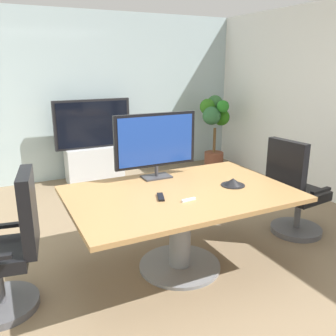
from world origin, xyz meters
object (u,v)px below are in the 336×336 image
object	(u,v)px
conference_table	(180,210)
tv_monitor	(156,142)
wall_display_unit	(94,154)
office_chair_left	(9,254)
conference_phone	(233,182)
potted_plant	(214,123)
office_chair_right	(294,196)
remote_control	(161,197)

from	to	relation	value
conference_table	tv_monitor	size ratio (longest dim) A/B	2.32
tv_monitor	wall_display_unit	distance (m)	2.54
conference_table	office_chair_left	world-z (taller)	office_chair_left
conference_phone	wall_display_unit	bearing A→B (deg)	99.83
conference_table	potted_plant	bearing A→B (deg)	51.66
tv_monitor	potted_plant	distance (m)	3.06
office_chair_left	office_chair_right	size ratio (longest dim) A/B	1.00
office_chair_right	tv_monitor	xyz separation A→B (m)	(-1.45, 0.42, 0.66)
potted_plant	conference_table	bearing A→B (deg)	-128.34
office_chair_left	office_chair_right	xyz separation A→B (m)	(2.86, -0.02, 0.00)
conference_table	remote_control	distance (m)	0.30
tv_monitor	remote_control	bearing A→B (deg)	-110.61
office_chair_right	office_chair_left	bearing A→B (deg)	82.85
potted_plant	remote_control	bearing A→B (deg)	-130.49
conference_table	conference_phone	bearing A→B (deg)	-8.36
conference_table	tv_monitor	distance (m)	0.71
office_chair_left	potted_plant	size ratio (longest dim) A/B	0.84
office_chair_left	conference_phone	size ratio (longest dim) A/B	4.95
tv_monitor	office_chair_left	bearing A→B (deg)	-164.18
office_chair_left	potted_plant	world-z (taller)	potted_plant
tv_monitor	wall_display_unit	size ratio (longest dim) A/B	0.64
office_chair_right	potted_plant	bearing A→B (deg)	-21.07
office_chair_right	remote_control	xyz separation A→B (m)	(-1.66, -0.12, 0.31)
conference_table	tv_monitor	world-z (taller)	tv_monitor
conference_phone	tv_monitor	bearing A→B (deg)	134.41
conference_table	tv_monitor	bearing A→B (deg)	92.81
remote_control	potted_plant	bearing A→B (deg)	68.75
wall_display_unit	remote_control	xyz separation A→B (m)	(-0.22, -2.98, 0.32)
office_chair_left	potted_plant	distance (m)	4.39
tv_monitor	remote_control	xyz separation A→B (m)	(-0.20, -0.54, -0.35)
tv_monitor	wall_display_unit	xyz separation A→B (m)	(0.02, 2.44, -0.67)
tv_monitor	potted_plant	size ratio (longest dim) A/B	0.65
office_chair_left	tv_monitor	distance (m)	1.60
conference_table	wall_display_unit	distance (m)	2.92
tv_monitor	potted_plant	bearing A→B (deg)	45.82
wall_display_unit	potted_plant	xyz separation A→B (m)	(2.11, -0.26, 0.38)
conference_table	conference_phone	xyz separation A→B (m)	(0.51, -0.08, 0.21)
conference_table	office_chair_right	xyz separation A→B (m)	(1.43, 0.05, -0.12)
office_chair_left	conference_phone	xyz separation A→B (m)	(1.94, -0.15, 0.33)
potted_plant	remote_control	size ratio (longest dim) A/B	7.66
conference_table	remote_control	bearing A→B (deg)	-163.07
wall_display_unit	conference_phone	bearing A→B (deg)	-80.17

